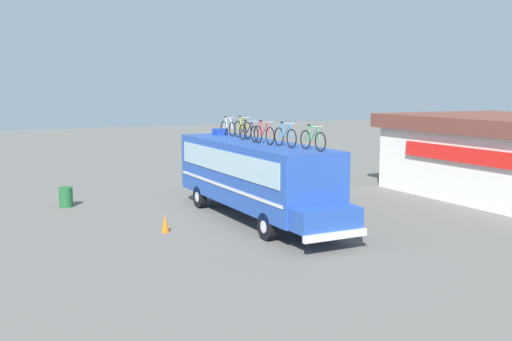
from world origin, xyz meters
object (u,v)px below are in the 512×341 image
Objects in this scene: traffic_cone at (165,223)px; rooftop_bicycle_3 at (248,132)px; trash_bin at (66,197)px; rooftop_bicycle_4 at (264,134)px; rooftop_bicycle_2 at (243,129)px; luggage_bag_1 at (220,132)px; rooftop_bicycle_5 at (285,137)px; rooftop_bicycle_6 at (313,140)px; bus at (254,174)px; rooftop_bicycle_1 at (228,128)px.

rooftop_bicycle_3 is at bearing 105.35° from traffic_cone.
trash_bin reaches higher than traffic_cone.
trash_bin is at bearing -137.09° from rooftop_bicycle_4.
rooftop_bicycle_2 is at bearing 171.00° from rooftop_bicycle_4.
trash_bin is (-2.02, -6.88, -2.91)m from luggage_bag_1.
rooftop_bicycle_3 is 1.06× the size of rooftop_bicycle_5.
rooftop_bicycle_6 is at bearing 8.82° from rooftop_bicycle_4.
rooftop_bicycle_3 reaches higher than traffic_cone.
bus is at bearing 179.60° from rooftop_bicycle_4.
rooftop_bicycle_6 is at bearing 54.24° from traffic_cone.
bus is 6.84× the size of rooftop_bicycle_1.
luggage_bag_1 is at bearing 175.97° from bus.
rooftop_bicycle_1 reaches higher than luggage_bag_1.
traffic_cone is at bearing -125.76° from rooftop_bicycle_6.
rooftop_bicycle_6 is at bearing 1.05° from luggage_bag_1.
traffic_cone is (6.73, 2.52, -0.11)m from trash_bin.
rooftop_bicycle_5 is at bearing -169.04° from rooftop_bicycle_6.
rooftop_bicycle_6 is 2.44× the size of traffic_cone.
rooftop_bicycle_1 is at bearing 177.59° from rooftop_bicycle_5.
rooftop_bicycle_5 is 1.82× the size of trash_bin.
luggage_bag_1 is 0.39× the size of rooftop_bicycle_2.
bus is at bearing 96.91° from traffic_cone.
rooftop_bicycle_1 is 1.77× the size of trash_bin.
luggage_bag_1 is 0.39× the size of rooftop_bicycle_6.
rooftop_bicycle_3 reaches higher than rooftop_bicycle_1.
rooftop_bicycle_2 reaches higher than rooftop_bicycle_5.
rooftop_bicycle_4 is at bearing -0.40° from bus.
rooftop_bicycle_4 is (4.35, -0.40, 0.02)m from rooftop_bicycle_1.
rooftop_bicycle_5 is at bearing -2.41° from rooftop_bicycle_1.
rooftop_bicycle_3 is (3.58, -0.26, 0.23)m from luggage_bag_1.
rooftop_bicycle_4 reaches higher than rooftop_bicycle_3.
rooftop_bicycle_4 is (2.89, -0.46, -0.02)m from rooftop_bicycle_2.
rooftop_bicycle_4 is at bearing -5.31° from rooftop_bicycle_1.
rooftop_bicycle_2 is at bearing 2.09° from rooftop_bicycle_1.
traffic_cone is at bearing -83.09° from bus.
rooftop_bicycle_2 is (2.16, 0.15, 0.26)m from luggage_bag_1.
rooftop_bicycle_4 reaches higher than traffic_cone.
rooftop_bicycle_5 is 0.99× the size of rooftop_bicycle_6.
rooftop_bicycle_5 is at bearing -1.25° from luggage_bag_1.
rooftop_bicycle_2 is at bearing 179.91° from rooftop_bicycle_6.
rooftop_bicycle_5 is at bearing 2.40° from rooftop_bicycle_3.
luggage_bag_1 is (-4.21, 0.30, 1.45)m from bus.
trash_bin is at bearing -144.83° from rooftop_bicycle_6.
bus is at bearing -173.23° from rooftop_bicycle_6.
rooftop_bicycle_3 is 1.02× the size of rooftop_bicycle_4.
rooftop_bicycle_4 reaches higher than trash_bin.
rooftop_bicycle_3 is 5.35m from traffic_cone.
luggage_bag_1 is 0.74m from rooftop_bicycle_1.
luggage_bag_1 is at bearing -175.89° from rooftop_bicycle_2.
rooftop_bicycle_5 is at bearing 6.54° from rooftop_bicycle_4.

